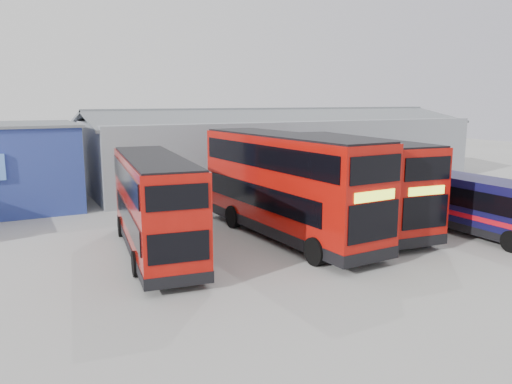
% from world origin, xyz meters
% --- Properties ---
extents(ground_plane, '(120.00, 120.00, 0.00)m').
position_xyz_m(ground_plane, '(0.00, 0.00, 0.00)').
color(ground_plane, gray).
rests_on(ground_plane, ground).
extents(maintenance_shed, '(30.50, 12.00, 5.89)m').
position_xyz_m(maintenance_shed, '(8.00, 20.00, 2.60)').
color(maintenance_shed, gray).
rests_on(maintenance_shed, ground).
extents(double_decker_left, '(3.55, 10.13, 4.20)m').
position_xyz_m(double_decker_left, '(-6.56, 4.63, 2.09)').
color(double_decker_left, '#A10F09').
rests_on(double_decker_left, ground).
extents(double_decker_centre, '(3.56, 11.84, 4.94)m').
position_xyz_m(double_decker_centre, '(-0.25, 4.42, 2.46)').
color(double_decker_centre, '#A10F09').
rests_on(double_decker_centre, ground).
extents(double_decker_right, '(3.53, 11.03, 4.59)m').
position_xyz_m(double_decker_right, '(4.01, 4.78, 2.28)').
color(double_decker_right, '#A10F09').
rests_on(double_decker_right, ground).
extents(single_decker_blue, '(2.51, 10.25, 2.77)m').
position_xyz_m(single_decker_blue, '(8.31, 0.77, 1.38)').
color(single_decker_blue, '#0D113B').
rests_on(single_decker_blue, ground).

